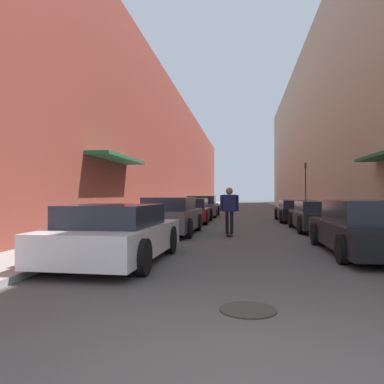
% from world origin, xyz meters
% --- Properties ---
extents(ground, '(149.53, 149.53, 0.00)m').
position_xyz_m(ground, '(0.00, 27.19, 0.00)').
color(ground, '#4C4947').
extents(curb_strip_left, '(1.80, 67.97, 0.12)m').
position_xyz_m(curb_strip_left, '(-4.67, 33.98, 0.06)').
color(curb_strip_left, gray).
rests_on(curb_strip_left, ground).
extents(curb_strip_right, '(1.80, 67.97, 0.12)m').
position_xyz_m(curb_strip_right, '(4.67, 33.98, 0.06)').
color(curb_strip_right, gray).
rests_on(curb_strip_right, ground).
extents(building_row_left, '(4.90, 67.97, 10.20)m').
position_xyz_m(building_row_left, '(-7.57, 33.98, 5.10)').
color(building_row_left, brown).
rests_on(building_row_left, ground).
extents(building_row_right, '(4.90, 67.97, 15.70)m').
position_xyz_m(building_row_right, '(7.57, 33.98, 7.85)').
color(building_row_right, tan).
rests_on(building_row_right, ground).
extents(parked_car_left_0, '(2.05, 4.17, 1.22)m').
position_xyz_m(parked_car_left_0, '(-2.80, 4.87, 0.60)').
color(parked_car_left_0, silver).
rests_on(parked_car_left_0, ground).
extents(parked_car_left_1, '(1.90, 4.27, 1.33)m').
position_xyz_m(parked_car_left_1, '(-2.73, 10.59, 0.65)').
color(parked_car_left_1, '#515459').
rests_on(parked_car_left_1, ground).
extents(parked_car_left_2, '(1.88, 4.31, 1.23)m').
position_xyz_m(parked_car_left_2, '(-2.73, 16.11, 0.60)').
color(parked_car_left_2, maroon).
rests_on(parked_car_left_2, ground).
extents(parked_car_left_3, '(2.08, 4.72, 1.35)m').
position_xyz_m(parked_car_left_3, '(-2.79, 21.61, 0.65)').
color(parked_car_left_3, '#515459').
rests_on(parked_car_left_3, ground).
extents(parked_car_right_0, '(2.05, 4.76, 1.29)m').
position_xyz_m(parked_car_right_0, '(2.84, 6.70, 0.62)').
color(parked_car_right_0, black).
rests_on(parked_car_right_0, ground).
extents(parked_car_right_1, '(1.85, 4.44, 1.18)m').
position_xyz_m(parked_car_right_1, '(2.78, 12.56, 0.58)').
color(parked_car_right_1, '#232326').
rests_on(parked_car_right_1, ground).
extents(parked_car_right_2, '(2.07, 4.76, 1.14)m').
position_xyz_m(parked_car_right_2, '(2.72, 17.79, 0.57)').
color(parked_car_right_2, black).
rests_on(parked_car_right_2, ground).
extents(skateboarder, '(0.64, 0.78, 1.68)m').
position_xyz_m(skateboarder, '(-0.59, 10.24, 1.03)').
color(skateboarder, black).
rests_on(skateboarder, ground).
extents(manhole_cover, '(0.70, 0.70, 0.02)m').
position_xyz_m(manhole_cover, '(-0.06, 1.92, 0.01)').
color(manhole_cover, '#332D28').
rests_on(manhole_cover, ground).
extents(traffic_light, '(0.16, 0.22, 4.00)m').
position_xyz_m(traffic_light, '(5.07, 29.70, 2.55)').
color(traffic_light, '#2D2D2D').
rests_on(traffic_light, curb_strip_right).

